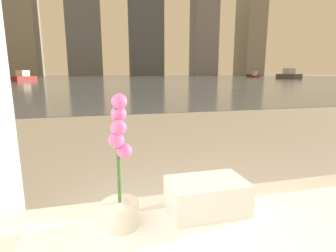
% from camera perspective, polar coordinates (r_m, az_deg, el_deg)
% --- Properties ---
extents(potted_orchid, '(0.12, 0.12, 0.45)m').
position_cam_1_polar(potted_orchid, '(0.90, -10.39, -13.03)').
color(potted_orchid, silver).
rests_on(potted_orchid, bathtub).
extents(towel_stack, '(0.29, 0.19, 0.12)m').
position_cam_1_polar(towel_stack, '(1.03, 8.42, -14.76)').
color(towel_stack, white).
rests_on(towel_stack, bathtub).
extents(harbor_water, '(180.00, 110.00, 0.01)m').
position_cam_1_polar(harbor_water, '(61.99, -14.05, 10.06)').
color(harbor_water, slate).
rests_on(harbor_water, ground_plane).
extents(harbor_boat_0, '(2.70, 4.77, 1.70)m').
position_cam_1_polar(harbor_boat_0, '(81.85, 18.17, 10.50)').
color(harbor_boat_0, '#2D2D33').
rests_on(harbor_boat_0, harbor_water).
extents(harbor_boat_1, '(1.96, 5.49, 2.05)m').
position_cam_1_polar(harbor_boat_1, '(57.67, 24.77, 10.01)').
color(harbor_boat_1, '#4C4C51').
rests_on(harbor_boat_1, harbor_water).
extents(harbor_boat_3, '(2.88, 4.17, 1.49)m').
position_cam_1_polar(harbor_boat_3, '(41.27, -28.97, 9.22)').
color(harbor_boat_3, maroon).
rests_on(harbor_boat_3, harbor_water).
extents(harbor_boat_5, '(1.38, 3.12, 1.13)m').
position_cam_1_polar(harbor_boat_5, '(72.31, 18.34, 10.29)').
color(harbor_boat_5, maroon).
rests_on(harbor_boat_5, harbor_water).
extents(skyline_tower_2, '(13.53, 10.26, 57.30)m').
position_cam_1_polar(skyline_tower_2, '(121.27, -18.13, 24.00)').
color(skyline_tower_2, slate).
rests_on(skyline_tower_2, ground_plane).
extents(skyline_tower_3, '(13.66, 12.48, 59.28)m').
position_cam_1_polar(skyline_tower_3, '(123.05, -4.98, 24.77)').
color(skyline_tower_3, '#4C515B').
rests_on(skyline_tower_3, ground_plane).
extents(skyline_tower_5, '(9.69, 12.88, 37.70)m').
position_cam_1_polar(skyline_tower_5, '(138.82, 17.45, 18.25)').
color(skyline_tower_5, gray).
rests_on(skyline_tower_5, ground_plane).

